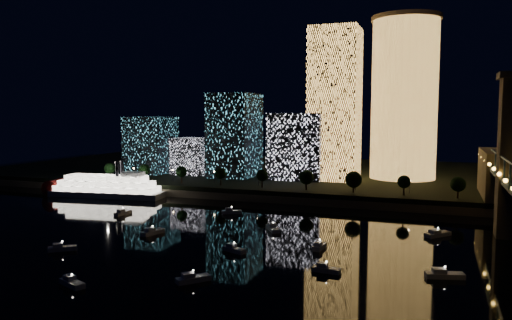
% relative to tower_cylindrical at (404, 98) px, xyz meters
% --- Properties ---
extents(ground, '(520.00, 520.00, 0.00)m').
position_rel_tower_cylindrical_xyz_m(ground, '(-25.71, -142.86, -45.17)').
color(ground, black).
rests_on(ground, ground).
extents(far_bank, '(420.00, 160.00, 5.00)m').
position_rel_tower_cylindrical_xyz_m(far_bank, '(-25.71, 17.14, -42.67)').
color(far_bank, black).
rests_on(far_bank, ground).
extents(seawall, '(420.00, 6.00, 3.00)m').
position_rel_tower_cylindrical_xyz_m(seawall, '(-25.71, -60.86, -43.67)').
color(seawall, '#6B5E4C').
rests_on(seawall, ground).
extents(tower_cylindrical, '(34.00, 34.00, 80.09)m').
position_rel_tower_cylindrical_xyz_m(tower_cylindrical, '(0.00, 0.00, 0.00)').
color(tower_cylindrical, '#FFB551').
rests_on(tower_cylindrical, far_bank).
extents(tower_rectangular, '(23.26, 23.26, 74.01)m').
position_rel_tower_cylindrical_xyz_m(tower_rectangular, '(-31.69, -15.58, -3.17)').
color(tower_rectangular, '#FFB551').
rests_on(tower_rectangular, far_bank).
extents(midrise_blocks, '(107.16, 27.80, 42.77)m').
position_rel_tower_cylindrical_xyz_m(midrise_blocks, '(-87.18, -20.76, -22.81)').
color(midrise_blocks, white).
rests_on(midrise_blocks, far_bank).
extents(riverboat, '(57.23, 18.54, 16.94)m').
position_rel_tower_cylindrical_xyz_m(riverboat, '(-125.91, -74.25, -40.82)').
color(riverboat, silver).
rests_on(riverboat, ground).
extents(motorboats, '(118.45, 90.25, 2.78)m').
position_rel_tower_cylindrical_xyz_m(motorboats, '(-34.58, -129.36, -44.36)').
color(motorboats, silver).
rests_on(motorboats, ground).
extents(esplanade_trees, '(165.69, 6.93, 8.96)m').
position_rel_tower_cylindrical_xyz_m(esplanade_trees, '(-48.74, -54.86, -34.70)').
color(esplanade_trees, black).
rests_on(esplanade_trees, far_bank).
extents(street_lamps, '(132.70, 0.70, 5.65)m').
position_rel_tower_cylindrical_xyz_m(street_lamps, '(-59.71, -48.86, -36.15)').
color(street_lamps, black).
rests_on(street_lamps, far_bank).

